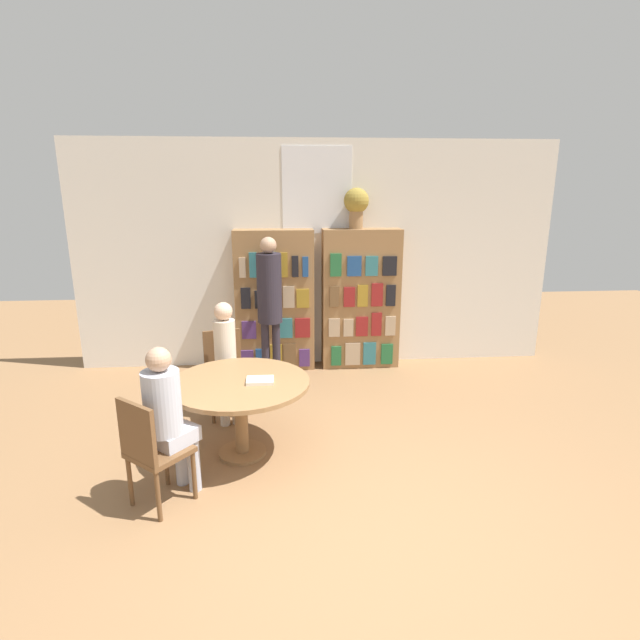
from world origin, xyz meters
TOP-DOWN VIEW (x-y plane):
  - ground_plane at (0.00, 0.00)m, footprint 16.00×16.00m
  - wall_back at (0.00, 3.64)m, footprint 6.40×0.07m
  - bookshelf_left at (-0.58, 3.45)m, footprint 1.03×0.34m
  - bookshelf_right at (0.58, 3.45)m, footprint 1.03×0.34m
  - flower_vase at (0.49, 3.45)m, footprint 0.32×0.32m
  - reading_table at (-0.88, 1.16)m, footprint 1.26×1.26m
  - chair_near_camera at (-1.49, 0.42)m, footprint 0.56×0.56m
  - chair_left_side at (-1.12, 2.10)m, footprint 0.49×0.49m
  - seated_reader_left at (-1.07, 1.92)m, footprint 0.30×0.37m
  - seated_reader_right at (-1.38, 0.55)m, footprint 0.42×0.43m
  - librarian_standing at (-0.63, 2.95)m, footprint 0.30×0.57m
  - open_book_on_table at (-0.69, 1.12)m, footprint 0.24×0.18m

SIDE VIEW (x-z plane):
  - ground_plane at x=0.00m, z-range 0.00..0.00m
  - chair_near_camera at x=-1.49m, z-range 0.06..0.96m
  - chair_left_side at x=-1.12m, z-range 0.06..0.96m
  - reading_table at x=-0.88m, z-range 0.25..0.97m
  - seated_reader_left at x=-1.07m, z-range 0.08..1.34m
  - seated_reader_right at x=-1.38m, z-range 0.10..1.36m
  - open_book_on_table at x=-0.69m, z-range 0.72..0.75m
  - bookshelf_left at x=-0.58m, z-range 0.00..1.86m
  - bookshelf_right at x=0.58m, z-range 0.00..1.87m
  - librarian_standing at x=-0.63m, z-range 0.21..2.03m
  - wall_back at x=0.00m, z-range 0.01..3.01m
  - flower_vase at x=0.49m, z-range 1.92..2.44m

